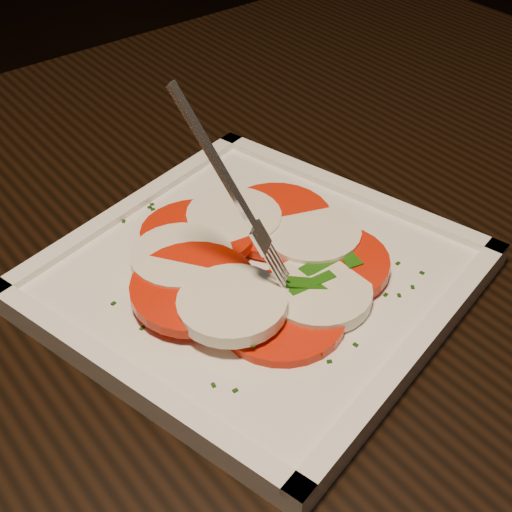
% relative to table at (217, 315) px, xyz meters
% --- Properties ---
extents(table, '(1.24, 0.85, 0.75)m').
position_rel_table_xyz_m(table, '(0.00, 0.00, 0.00)').
color(table, black).
rests_on(table, ground).
extents(plate, '(0.35, 0.35, 0.01)m').
position_rel_table_xyz_m(plate, '(-0.01, -0.08, 0.11)').
color(plate, white).
rests_on(plate, table).
extents(caprese_salad, '(0.21, 0.23, 0.02)m').
position_rel_table_xyz_m(caprese_salad, '(-0.01, -0.08, 0.12)').
color(caprese_salad, red).
rests_on(caprese_salad, plate).
extents(fork, '(0.07, 0.08, 0.14)m').
position_rel_table_xyz_m(fork, '(-0.04, -0.08, 0.21)').
color(fork, white).
rests_on(fork, caprese_salad).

